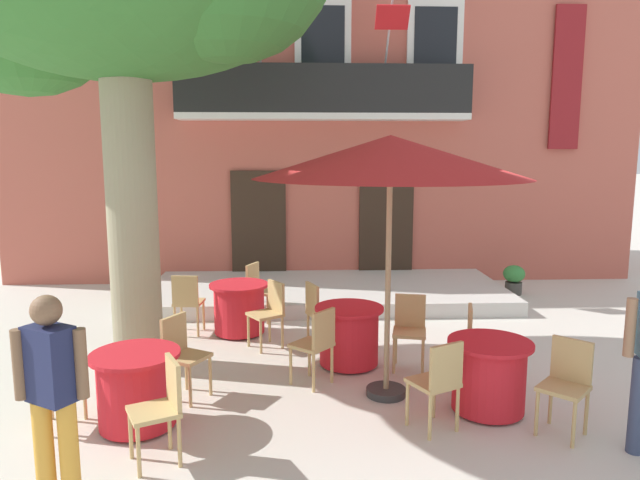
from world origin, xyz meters
name	(u,v)px	position (x,y,z in m)	size (l,w,h in m)	color
ground_plane	(394,374)	(0.00, 0.00, 0.00)	(120.00, 120.00, 0.00)	beige
building_facade	(319,105)	(-0.62, 6.99, 3.75)	(13.00, 5.09, 7.50)	#BC5B4C
entrance_step_platform	(326,292)	(-0.62, 3.63, 0.12)	(6.43, 2.73, 0.25)	silver
cafe_table_near_tree	(489,375)	(0.80, -1.06, 0.39)	(0.86, 0.86, 0.76)	red
cafe_chair_near_tree_0	(438,379)	(0.16, -1.47, 0.53)	(0.54, 0.54, 0.91)	tan
cafe_chair_near_tree_1	(567,380)	(1.38, -1.54, 0.53)	(0.57, 0.57, 0.91)	tan
cafe_chair_near_tree_2	(479,339)	(0.92, -0.32, 0.53)	(0.49, 0.49, 0.91)	tan
cafe_table_middle	(239,308)	(-2.02, 1.65, 0.39)	(0.86, 0.86, 0.76)	red
cafe_chair_middle_0	(270,309)	(-1.55, 1.06, 0.53)	(0.55, 0.55, 0.91)	tan
cafe_chair_middle_1	(258,287)	(-1.78, 2.36, 0.53)	(0.53, 0.53, 0.91)	tan
cafe_chair_middle_2	(187,300)	(-2.78, 1.64, 0.53)	(0.44, 0.44, 0.91)	tan
cafe_table_front	(349,335)	(-0.52, 0.31, 0.39)	(0.86, 0.86, 0.76)	red
cafe_chair_front_0	(410,326)	(0.23, 0.22, 0.53)	(0.48, 0.48, 0.91)	tan
cafe_chair_front_1	(319,310)	(-0.87, 0.98, 0.53)	(0.52, 0.52, 0.91)	tan
cafe_chair_front_2	(316,341)	(-0.96, -0.31, 0.53)	(0.56, 0.56, 0.91)	tan
cafe_table_far_side	(137,389)	(-2.75, -1.24, 0.39)	(0.86, 0.86, 0.76)	red
cafe_chair_far_side_0	(182,351)	(-2.44, -0.55, 0.53)	(0.55, 0.55, 0.91)	tan
cafe_chair_far_side_1	(55,379)	(-3.50, -1.29, 0.53)	(0.41, 0.41, 0.91)	tan
cafe_chair_far_side_2	(162,403)	(-2.35, -1.88, 0.53)	(0.53, 0.53, 0.91)	tan
cafe_umbrella	(390,158)	(-0.20, -0.61, 2.61)	(2.90, 2.90, 2.85)	#997A56
ground_planter_left	(131,280)	(-4.19, 3.73, 0.37)	(0.37, 0.37, 0.66)	#995638
ground_planter_right	(514,278)	(2.94, 3.81, 0.31)	(0.40, 0.40, 0.56)	#47423D
pedestrian_mid_plaza	(52,393)	(-2.97, -2.58, 0.95)	(0.53, 0.36, 1.68)	gold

